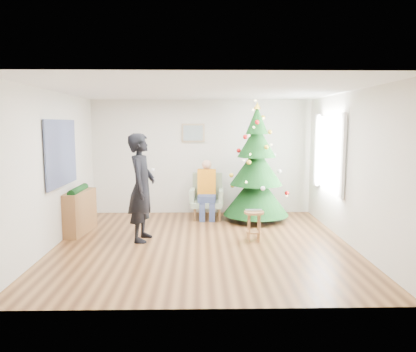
{
  "coord_description": "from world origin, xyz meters",
  "views": [
    {
      "loc": [
        -0.06,
        -6.79,
        2.04
      ],
      "look_at": [
        0.1,
        0.6,
        1.1
      ],
      "focal_mm": 35.0,
      "sensor_mm": 36.0,
      "label": 1
    }
  ],
  "objects_px": {
    "standing_man": "(142,187)",
    "stool": "(254,226)",
    "armchair": "(207,202)",
    "console": "(79,212)",
    "christmas_tree": "(256,168)"
  },
  "relations": [
    {
      "from": "armchair",
      "to": "console",
      "type": "relative_size",
      "value": 0.98
    },
    {
      "from": "console",
      "to": "standing_man",
      "type": "bearing_deg",
      "value": -14.9
    },
    {
      "from": "christmas_tree",
      "to": "armchair",
      "type": "relative_size",
      "value": 2.57
    },
    {
      "from": "christmas_tree",
      "to": "standing_man",
      "type": "distance_m",
      "value": 2.65
    },
    {
      "from": "christmas_tree",
      "to": "stool",
      "type": "xyz_separation_m",
      "value": [
        -0.25,
        -1.53,
        -0.86
      ]
    },
    {
      "from": "christmas_tree",
      "to": "console",
      "type": "xyz_separation_m",
      "value": [
        -3.47,
        -0.94,
        -0.73
      ]
    },
    {
      "from": "armchair",
      "to": "console",
      "type": "height_order",
      "value": "armchair"
    },
    {
      "from": "stool",
      "to": "console",
      "type": "xyz_separation_m",
      "value": [
        -3.23,
        0.59,
        0.13
      ]
    },
    {
      "from": "armchair",
      "to": "standing_man",
      "type": "distance_m",
      "value": 2.14
    },
    {
      "from": "christmas_tree",
      "to": "standing_man",
      "type": "height_order",
      "value": "christmas_tree"
    },
    {
      "from": "stool",
      "to": "console",
      "type": "height_order",
      "value": "console"
    },
    {
      "from": "standing_man",
      "to": "stool",
      "type": "bearing_deg",
      "value": -85.56
    },
    {
      "from": "standing_man",
      "to": "armchair",
      "type": "bearing_deg",
      "value": -28.09
    },
    {
      "from": "christmas_tree",
      "to": "armchair",
      "type": "bearing_deg",
      "value": 167.33
    },
    {
      "from": "stool",
      "to": "console",
      "type": "distance_m",
      "value": 3.29
    }
  ]
}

